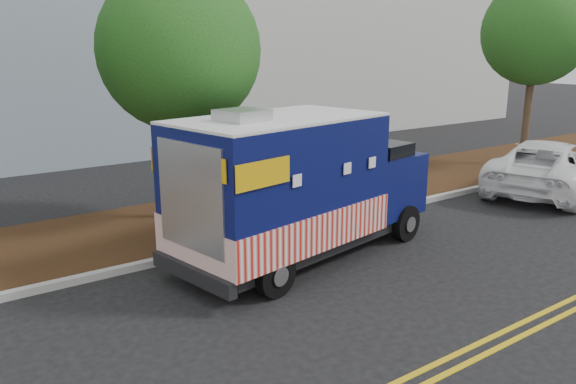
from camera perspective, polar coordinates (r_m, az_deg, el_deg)
ground at (r=12.19m, az=1.95°, el=-6.53°), size 120.00×120.00×0.00m
curb at (r=13.24m, az=-1.73°, el=-4.45°), size 120.00×0.18×0.15m
mulch_strip at (r=14.95m, az=-6.21°, el=-2.28°), size 120.00×4.00×0.15m
centerline_near at (r=9.39m, az=19.18°, el=-14.15°), size 120.00×0.10×0.01m
centerline_far at (r=9.27m, az=20.47°, el=-14.67°), size 120.00×0.10×0.01m
tree_b at (r=14.01m, az=-10.96°, el=13.93°), size 3.88×3.88×6.24m
tree_d at (r=22.34m, az=23.87°, el=14.66°), size 3.75×3.75×6.78m
sign_post at (r=12.31m, az=-7.91°, el=-0.57°), size 0.06×0.06×2.40m
food_truck at (r=11.65m, az=0.87°, el=0.14°), size 6.52×3.34×3.28m
white_car at (r=19.09m, az=24.83°, el=2.40°), size 6.32×4.39×1.60m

